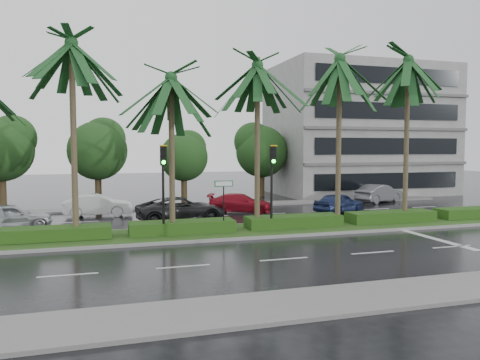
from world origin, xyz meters
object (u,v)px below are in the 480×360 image
object	(u,v)px
signal_median_left	(163,177)
car_darkgrey	(181,209)
car_blue	(339,203)
car_red	(240,203)
street_sign	(224,193)
car_white	(98,205)
car_grey	(379,193)
car_silver	(10,217)

from	to	relation	value
signal_median_left	car_darkgrey	size ratio (longest dim) A/B	0.83
car_blue	car_darkgrey	bearing A→B (deg)	69.51
signal_median_left	car_red	bearing A→B (deg)	51.86
street_sign	signal_median_left	bearing A→B (deg)	-176.53
car_white	car_blue	bearing A→B (deg)	-95.57
car_grey	car_red	bearing A→B (deg)	79.75
street_sign	car_darkgrey	size ratio (longest dim) A/B	0.49
signal_median_left	car_darkgrey	distance (m)	5.85
car_silver	street_sign	bearing A→B (deg)	-126.47
car_white	car_grey	distance (m)	21.54
street_sign	car_grey	world-z (taller)	street_sign
car_silver	car_red	world-z (taller)	car_silver
street_sign	car_white	xyz separation A→B (m)	(-6.00, 8.70, -1.43)
car_blue	car_grey	size ratio (longest dim) A/B	0.90
car_silver	car_darkgrey	distance (m)	9.21
car_silver	car_darkgrey	size ratio (longest dim) A/B	0.80
street_sign	car_grey	bearing A→B (deg)	32.88
car_white	car_blue	distance (m)	15.80
signal_median_left	car_grey	xyz separation A→B (m)	(18.50, 10.20, -2.27)
signal_median_left	car_darkgrey	xyz separation A→B (m)	(1.71, 5.12, -2.27)
street_sign	car_blue	size ratio (longest dim) A/B	0.66
car_silver	car_blue	world-z (taller)	car_silver
car_silver	car_red	bearing A→B (deg)	-89.88
car_grey	car_silver	bearing A→B (deg)	80.53
car_white	car_silver	bearing A→B (deg)	136.61
car_red	car_silver	bearing A→B (deg)	124.56
car_red	car_grey	bearing A→B (deg)	-56.93
signal_median_left	car_white	xyz separation A→B (m)	(-3.00, 8.88, -2.30)
car_darkgrey	car_blue	distance (m)	10.82
car_grey	car_blue	bearing A→B (deg)	105.39
car_silver	car_grey	world-z (taller)	car_grey
car_white	car_darkgrey	world-z (taller)	car_darkgrey
car_red	car_blue	distance (m)	6.63
car_white	street_sign	bearing A→B (deg)	-139.75
signal_median_left	car_silver	bearing A→B (deg)	146.46
car_darkgrey	car_blue	size ratio (longest dim) A/B	1.33
street_sign	car_blue	world-z (taller)	street_sign
car_silver	car_red	size ratio (longest dim) A/B	0.96
car_darkgrey	car_red	xyz separation A→B (m)	(4.50, 2.78, -0.10)
car_grey	signal_median_left	bearing A→B (deg)	98.04
car_darkgrey	car_blue	world-z (taller)	car_darkgrey
car_darkgrey	car_blue	xyz separation A→B (m)	(10.79, 0.69, -0.06)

